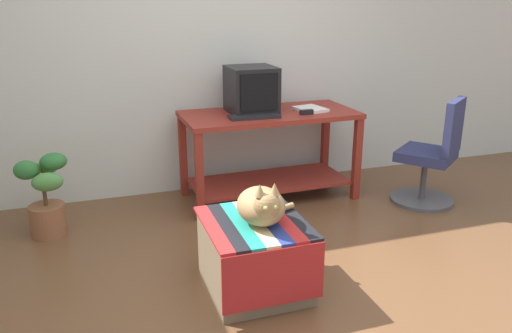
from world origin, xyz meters
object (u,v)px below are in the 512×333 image
Objects in this scene: potted_plant at (45,197)px; office_chair at (433,159)px; book at (310,109)px; tv_monitor at (251,90)px; desk at (269,140)px; keyboard at (254,116)px; cat at (262,205)px; ottoman_with_blanket at (255,255)px; stapler at (307,112)px.

potted_plant is 0.68× the size of office_chair.
tv_monitor is at bearing 157.14° from book.
book is at bearing -8.20° from desk.
office_chair is (1.41, -0.40, -0.37)m from keyboard.
tv_monitor reaches higher than office_chair.
tv_monitor is 0.27m from keyboard.
desk is at bearing 72.75° from cat.
desk reaches higher than ottoman_with_blanket.
tv_monitor is 0.48m from stapler.
tv_monitor reaches higher than keyboard.
tv_monitor is 0.59× the size of ottoman_with_blanket.
ottoman_with_blanket is at bearing -136.27° from book.
ottoman_with_blanket is 0.74× the size of office_chair.
desk is 1.35m from office_chair.
potted_plant is 2.08m from stapler.
stapler is at bearing -34.75° from desk.
potted_plant is at bearing -176.27° from keyboard.
keyboard is 1.00× the size of cat.
desk is at bearing 66.90° from ottoman_with_blanket.
office_chair is (1.36, -0.61, -0.54)m from tv_monitor.
office_chair is 8.09× the size of stapler.
office_chair is (1.80, 0.80, 0.17)m from ottoman_with_blanket.
tv_monitor reaches higher than stapler.
desk is 0.43m from book.
keyboard is 3.64× the size of stapler.
book is 0.63× the size of cat.
tv_monitor is 0.97× the size of keyboard.
tv_monitor is (-0.14, 0.06, 0.42)m from desk.
cat is at bearing -44.87° from potted_plant.
cat is at bearing -112.62° from desk.
ottoman_with_blanket is at bearing 132.24° from cat.
book is 0.41× the size of potted_plant.
cat is 3.64× the size of stapler.
potted_plant is at bearing 139.30° from cat.
book is 1.70m from ottoman_with_blanket.
desk is at bearing 5.94° from potted_plant.
keyboard reaches higher than potted_plant.
keyboard is 1.38m from ottoman_with_blanket.
ottoman_with_blanket is at bearing -13.48° from office_chair.
office_chair reaches higher than potted_plant.
cat is 1.74m from potted_plant.
tv_monitor is 0.97× the size of cat.
tv_monitor is 3.52× the size of stapler.
cat reaches higher than potted_plant.
book reaches higher than keyboard.
keyboard is at bearing -53.40° from office_chair.
desk is at bearing 55.44° from stapler.
keyboard is (-0.05, -0.21, -0.17)m from tv_monitor.
tv_monitor reaches higher than potted_plant.
ottoman_with_blanket is 0.33m from cat.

